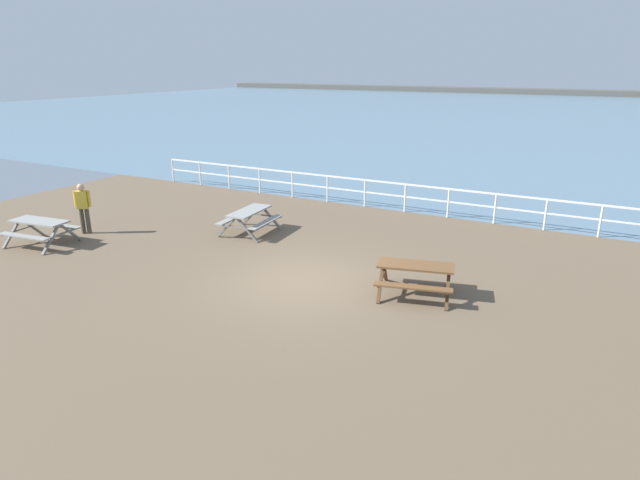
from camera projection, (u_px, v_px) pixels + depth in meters
The scene contains 8 objects.
ground_plane at pixel (302, 285), 13.89m from camera, with size 30.00×24.00×0.20m, color brown.
sea_band at pixel (547, 115), 57.97m from camera, with size 142.00×90.00×0.01m, color slate.
distant_shoreline at pixel (577, 95), 93.93m from camera, with size 142.00×6.00×1.80m, color #4C4C47.
seaward_railing at pixel (405, 193), 20.11m from camera, with size 23.07×0.07×1.08m.
picnic_table_near_left at pixel (40, 226), 16.49m from camera, with size 1.98×1.75×0.80m.
picnic_table_near_right at pixel (415, 272), 12.89m from camera, with size 2.11×1.90×0.80m.
picnic_table_far_left at pixel (249, 216), 17.61m from camera, with size 1.66×1.91×0.80m.
visitor at pixel (83, 205), 17.47m from camera, with size 0.46×0.37×1.66m.
Camera 1 is at (6.50, -11.07, 5.35)m, focal length 30.24 mm.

